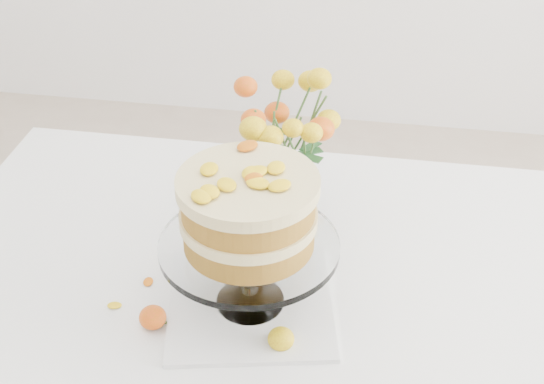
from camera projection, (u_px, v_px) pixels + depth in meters
The scene contains 11 objects.
table at pixel (292, 313), 1.44m from camera, with size 1.43×0.93×0.76m.
napkin at pixel (250, 304), 1.33m from camera, with size 0.29×0.29×0.01m, color silver.
cake_stand at pixel (249, 219), 1.23m from camera, with size 0.30×0.30×0.27m.
rose_vase at pixel (292, 136), 1.42m from camera, with size 0.28×0.28×0.35m.
loose_rose_near at pixel (281, 339), 1.24m from camera, with size 0.08×0.05×0.04m.
loose_rose_far at pixel (153, 317), 1.28m from camera, with size 0.08×0.05×0.04m.
stray_petal_a at pixel (217, 309), 1.32m from camera, with size 0.03×0.02×0.00m, color yellow.
stray_petal_b at pixel (269, 332), 1.28m from camera, with size 0.03×0.02×0.00m, color yellow.
stray_petal_c at pixel (289, 352), 1.24m from camera, with size 0.03×0.02×0.00m, color yellow.
stray_petal_d at pixel (148, 282), 1.38m from camera, with size 0.03×0.02×0.00m, color yellow.
stray_petal_e at pixel (115, 306), 1.33m from camera, with size 0.03×0.02×0.00m, color yellow.
Camera 1 is at (0.13, -1.05, 1.68)m, focal length 50.00 mm.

